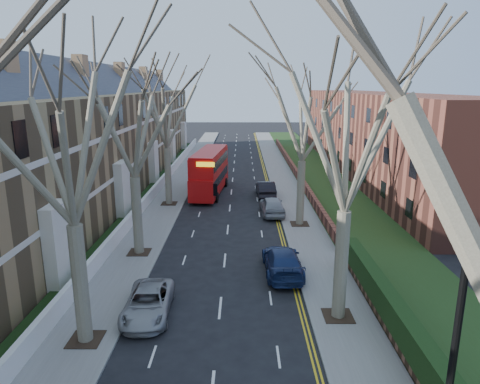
{
  "coord_description": "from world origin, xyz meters",
  "views": [
    {
      "loc": [
        1.08,
        -10.43,
        10.87
      ],
      "look_at": [
        0.96,
        19.17,
        3.46
      ],
      "focal_mm": 32.0,
      "sensor_mm": 36.0,
      "label": 1
    }
  ],
  "objects": [
    {
      "name": "pavement_left",
      "position": [
        -6.0,
        39.0,
        0.06
      ],
      "size": [
        3.0,
        102.0,
        0.12
      ],
      "primitive_type": "cube",
      "color": "slate",
      "rests_on": "ground"
    },
    {
      "name": "pavement_right",
      "position": [
        6.0,
        39.0,
        0.06
      ],
      "size": [
        3.0,
        102.0,
        0.12
      ],
      "primitive_type": "cube",
      "color": "slate",
      "rests_on": "ground"
    },
    {
      "name": "terrace_left",
      "position": [
        -13.65,
        31.0,
        5.53
      ],
      "size": [
        9.7,
        78.0,
        13.6
      ],
      "color": "olive",
      "rests_on": "ground"
    },
    {
      "name": "flats_right",
      "position": [
        17.46,
        43.0,
        4.98
      ],
      "size": [
        13.97,
        54.0,
        10.0
      ],
      "color": "brown",
      "rests_on": "ground"
    },
    {
      "name": "wall_hedge_right",
      "position": [
        7.7,
        2.0,
        1.12
      ],
      "size": [
        0.7,
        24.0,
        1.8
      ],
      "color": "#523823",
      "rests_on": "ground"
    },
    {
      "name": "front_wall_left",
      "position": [
        -7.65,
        31.0,
        0.62
      ],
      "size": [
        0.3,
        78.0,
        1.0
      ],
      "color": "white",
      "rests_on": "ground"
    },
    {
      "name": "grass_verge_right",
      "position": [
        10.5,
        39.0,
        0.15
      ],
      "size": [
        6.0,
        102.0,
        0.06
      ],
      "color": "#213B15",
      "rests_on": "ground"
    },
    {
      "name": "tree_left_mid",
      "position": [
        -5.7,
        6.0,
        9.56
      ],
      "size": [
        10.5,
        10.5,
        14.71
      ],
      "color": "#675E4A",
      "rests_on": "ground"
    },
    {
      "name": "tree_left_far",
      "position": [
        -5.7,
        16.0,
        9.24
      ],
      "size": [
        10.15,
        10.15,
        14.22
      ],
      "color": "#675E4A",
      "rests_on": "ground"
    },
    {
      "name": "tree_left_dist",
      "position": [
        -5.7,
        28.0,
        9.56
      ],
      "size": [
        10.5,
        10.5,
        14.71
      ],
      "color": "#675E4A",
      "rests_on": "ground"
    },
    {
      "name": "tree_right_mid",
      "position": [
        5.7,
        8.0,
        9.56
      ],
      "size": [
        10.5,
        10.5,
        14.71
      ],
      "color": "#675E4A",
      "rests_on": "ground"
    },
    {
      "name": "tree_right_far",
      "position": [
        5.7,
        22.0,
        9.24
      ],
      "size": [
        10.15,
        10.15,
        14.22
      ],
      "color": "#675E4A",
      "rests_on": "ground"
    },
    {
      "name": "double_decker_bus",
      "position": [
        -2.17,
        32.39,
        2.14
      ],
      "size": [
        3.4,
        10.57,
        4.37
      ],
      "rotation": [
        0.0,
        0.0,
        3.04
      ],
      "color": "#B40C0C",
      "rests_on": "ground"
    },
    {
      "name": "car_left_far",
      "position": [
        -3.45,
        8.29,
        0.65
      ],
      "size": [
        2.33,
        4.75,
        1.3
      ],
      "primitive_type": "imported",
      "rotation": [
        0.0,
        0.0,
        0.04
      ],
      "color": "#929397",
      "rests_on": "ground"
    },
    {
      "name": "car_right_near",
      "position": [
        3.5,
        13.09,
        0.76
      ],
      "size": [
        2.3,
        5.33,
        1.53
      ],
      "primitive_type": "imported",
      "rotation": [
        0.0,
        0.0,
        3.17
      ],
      "color": "navy",
      "rests_on": "ground"
    },
    {
      "name": "car_right_mid",
      "position": [
        3.7,
        25.0,
        0.8
      ],
      "size": [
        2.16,
        4.8,
        1.6
      ],
      "primitive_type": "imported",
      "rotation": [
        0.0,
        0.0,
        3.2
      ],
      "color": "#919298",
      "rests_on": "ground"
    },
    {
      "name": "car_right_far",
      "position": [
        3.47,
        31.07,
        0.8
      ],
      "size": [
        1.91,
        4.93,
        1.6
      ],
      "primitive_type": "imported",
      "rotation": [
        0.0,
        0.0,
        3.19
      ],
      "color": "black",
      "rests_on": "ground"
    }
  ]
}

